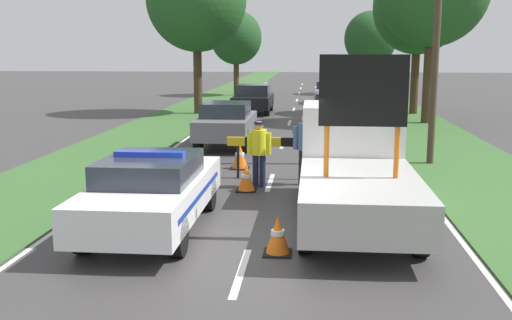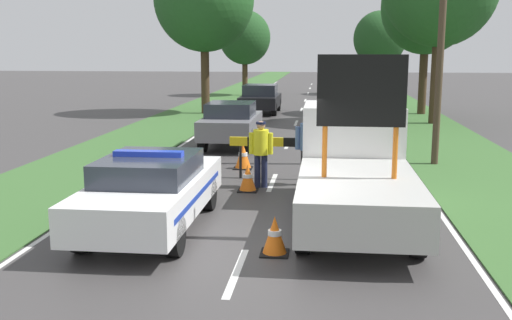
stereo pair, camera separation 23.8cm
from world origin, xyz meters
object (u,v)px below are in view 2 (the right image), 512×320
police_officer (261,148)px  traffic_cone_near_truck (275,235)px  queued_car_sedan_black (260,99)px  police_car (152,190)px  traffic_cone_near_police (243,156)px  roadside_tree_mid_right (426,7)px  utility_pole (443,9)px  work_truck (354,165)px  queued_car_suv_grey (231,123)px  queued_car_wagon_maroon (341,109)px  roadside_tree_near_left (380,39)px  roadside_tree_far_left (245,38)px  road_barrier (283,145)px  traffic_cone_behind_barrier (248,178)px  queued_car_sedan_silver (338,92)px  pedestrian_civilian (308,144)px  traffic_cone_centre_front (154,164)px

police_officer → traffic_cone_near_truck: bearing=120.3°
queued_car_sedan_black → traffic_cone_near_truck: bearing=96.7°
police_car → traffic_cone_near_police: size_ratio=6.60×
roadside_tree_mid_right → utility_pole: utility_pole is taller
work_truck → traffic_cone_near_truck: 2.94m
work_truck → traffic_cone_near_truck: bearing=64.0°
queued_car_suv_grey → police_car: bearing=90.2°
traffic_cone_near_truck → queued_car_wagon_maroon: bearing=85.0°
roadside_tree_near_left → roadside_tree_far_left: bearing=-166.9°
work_truck → road_barrier: (-1.66, 3.36, -0.16)m
traffic_cone_behind_barrier → roadside_tree_mid_right: roadside_tree_mid_right is taller
police_officer → queued_car_sedan_silver: (2.32, 23.44, -0.24)m
queued_car_sedan_silver → roadside_tree_far_left: bearing=-41.2°
queued_car_suv_grey → queued_car_sedan_silver: (4.01, 17.27, -0.08)m
road_barrier → queued_car_sedan_black: 16.38m
work_truck → pedestrian_civilian: bearing=-66.5°
police_officer → traffic_cone_near_police: police_officer is taller
road_barrier → traffic_cone_near_truck: (0.27, -5.85, -0.57)m
queued_car_sedan_silver → roadside_tree_mid_right: size_ratio=0.53×
road_barrier → pedestrian_civilian: 0.93m
road_barrier → queued_car_suv_grey: size_ratio=0.70×
utility_pole → queued_car_sedan_black: bearing=115.6°
roadside_tree_mid_right → queued_car_suv_grey: bearing=-125.8°
traffic_cone_behind_barrier → queued_car_sedan_silver: 24.01m
utility_pole → pedestrian_civilian: bearing=-139.6°
work_truck → queued_car_wagon_maroon: 14.18m
road_barrier → queued_car_sedan_black: queued_car_sedan_black is taller
traffic_cone_centre_front → roadside_tree_near_left: (8.38, 30.63, 3.75)m
work_truck → traffic_cone_centre_front: size_ratio=8.31×
queued_car_wagon_maroon → road_barrier: bearing=80.9°
roadside_tree_near_left → traffic_cone_near_truck: bearing=-97.4°
pedestrian_civilian → queued_car_wagon_maroon: 11.51m
traffic_cone_behind_barrier → queued_car_wagon_maroon: size_ratio=0.15×
utility_pole → roadside_tree_near_left: bearing=88.5°
traffic_cone_near_police → roadside_tree_far_left: size_ratio=0.12×
traffic_cone_centre_front → queued_car_suv_grey: 5.49m
road_barrier → queued_car_sedan_silver: 22.48m
traffic_cone_centre_front → roadside_tree_far_left: 28.65m
police_officer → queued_car_wagon_maroon: bearing=-79.0°
pedestrian_civilian → queued_car_suv_grey: size_ratio=0.44×
queued_car_wagon_maroon → queued_car_sedan_black: queued_car_sedan_black is taller
traffic_cone_behind_barrier → queued_car_sedan_black: bearing=95.1°
traffic_cone_centre_front → roadside_tree_mid_right: bearing=60.6°
road_barrier → pedestrian_civilian: (0.65, -0.64, 0.14)m
work_truck → traffic_cone_centre_front: (-5.06, 3.17, -0.71)m
queued_car_sedan_silver → utility_pole: utility_pole is taller
road_barrier → traffic_cone_near_truck: size_ratio=4.35×
queued_car_suv_grey → work_truck: bearing=114.2°
queued_car_suv_grey → roadside_tree_far_left: (-2.58, 23.04, 3.33)m
queued_car_sedan_black → roadside_tree_far_left: roadside_tree_far_left is taller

